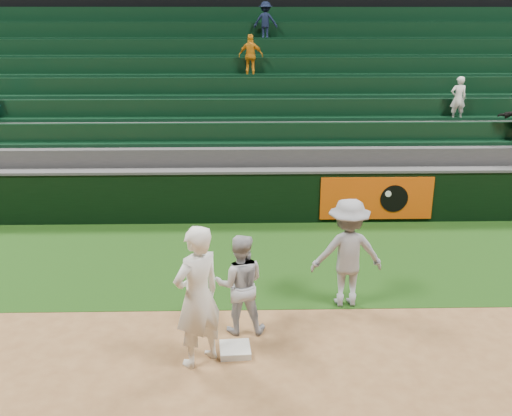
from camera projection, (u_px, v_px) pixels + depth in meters
The scene contains 8 objects.
ground at pixel (249, 340), 8.49m from camera, with size 70.00×70.00×0.00m, color brown.
foul_grass at pixel (247, 258), 11.34m from camera, with size 36.00×4.20×0.01m, color black.
first_base at pixel (235, 350), 8.15m from camera, with size 0.43×0.43×0.10m, color silver.
first_baseman at pixel (197, 297), 7.64m from camera, with size 0.74×0.48×2.02m, color white.
baserunner at pixel (240, 284), 8.50m from camera, with size 0.76×0.59×1.57m, color #A9ABB4.
base_coach at pixel (347, 253), 9.28m from camera, with size 1.18×0.68×1.83m, color gray.
field_wall at pixel (247, 195), 13.22m from camera, with size 36.00×0.45×1.25m.
stadium_seating at pixel (245, 121), 16.45m from camera, with size 36.00×5.95×4.98m.
Camera 1 is at (-0.07, -7.42, 4.58)m, focal length 40.00 mm.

